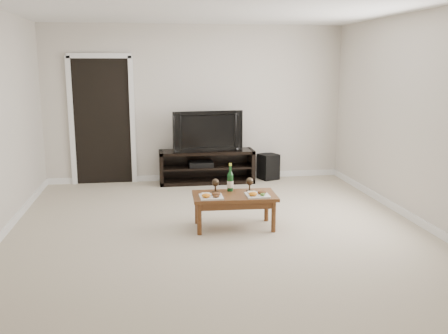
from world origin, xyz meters
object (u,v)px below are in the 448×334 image
television (206,131)px  subwoofer (268,167)px  media_console (207,167)px  coffee_table (234,211)px

television → subwoofer: 1.28m
television → media_console: bearing=0.0°
media_console → television: size_ratio=1.36×
subwoofer → television: bearing=164.9°
subwoofer → coffee_table: (-1.02, -2.48, -0.01)m
coffee_table → television: bearing=91.5°
media_console → television: 0.61m
media_console → subwoofer: 1.09m
media_console → subwoofer: size_ratio=3.59×
subwoofer → coffee_table: size_ratio=0.44×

